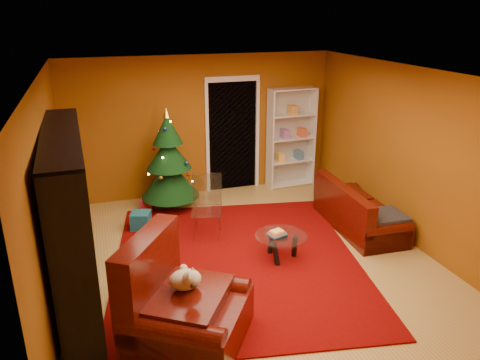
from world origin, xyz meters
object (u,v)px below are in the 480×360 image
object	(u,v)px
acrylic_chair	(207,211)
dog	(185,280)
gift_box_green	(170,199)
gift_box_teal	(141,221)
sofa	(360,206)
rug	(237,261)
armchair	(189,302)
coffee_table	(281,247)
christmas_tree	(169,161)
gift_box_red	(147,204)
white_bookshelf	(291,138)
media_unit	(72,220)

from	to	relation	value
acrylic_chair	dog	bearing A→B (deg)	-91.44
acrylic_chair	gift_box_green	bearing A→B (deg)	121.51
gift_box_teal	sofa	size ratio (longest dim) A/B	0.16
rug	armchair	bearing A→B (deg)	-124.15
gift_box_green	sofa	distance (m)	3.34
gift_box_teal	coffee_table	distance (m)	2.37
dog	coffee_table	world-z (taller)	dog
sofa	gift_box_teal	bearing A→B (deg)	75.76
christmas_tree	gift_box_green	distance (m)	0.77
sofa	coffee_table	xyz separation A→B (m)	(-1.60, -0.55, -0.19)
rug	coffee_table	bearing A→B (deg)	-10.37
rug	gift_box_green	bearing A→B (deg)	103.64
gift_box_green	gift_box_red	distance (m)	0.42
white_bookshelf	acrylic_chair	bearing A→B (deg)	-143.94
gift_box_green	coffee_table	size ratio (longest dim) A/B	0.32
christmas_tree	dog	xyz separation A→B (m)	(-0.45, -3.57, -0.16)
gift_box_red	dog	xyz separation A→B (m)	(-0.02, -3.58, 0.61)
gift_box_teal	acrylic_chair	xyz separation A→B (m)	(0.95, -0.59, 0.30)
christmas_tree	coffee_table	bearing A→B (deg)	-63.41
gift_box_red	gift_box_teal	bearing A→B (deg)	-104.15
christmas_tree	armchair	size ratio (longest dim) A/B	1.47
gift_box_teal	coffee_table	world-z (taller)	coffee_table
armchair	dog	size ratio (longest dim) A/B	3.08
media_unit	armchair	xyz separation A→B (m)	(1.11, -1.20, -0.56)
armchair	coffee_table	bearing A→B (deg)	-16.71
gift_box_green	white_bookshelf	world-z (taller)	white_bookshelf
armchair	dog	world-z (taller)	armchair
gift_box_green	acrylic_chair	xyz separation A→B (m)	(0.35, -1.42, 0.33)
white_bookshelf	gift_box_teal	bearing A→B (deg)	-162.51
coffee_table	acrylic_chair	xyz separation A→B (m)	(-0.82, 0.99, 0.25)
gift_box_teal	sofa	bearing A→B (deg)	-16.83
gift_box_red	coffee_table	size ratio (longest dim) A/B	0.29
gift_box_green	white_bookshelf	xyz separation A→B (m)	(2.50, 0.33, 0.85)
gift_box_green	sofa	bearing A→B (deg)	-33.78
acrylic_chair	sofa	bearing A→B (deg)	7.60
coffee_table	gift_box_teal	bearing A→B (deg)	138.44
armchair	dog	distance (m)	0.25
acrylic_chair	rug	bearing A→B (deg)	-58.82
gift_box_teal	coffee_table	size ratio (longest dim) A/B	0.40
gift_box_green	white_bookshelf	distance (m)	2.66
sofa	armchair	bearing A→B (deg)	123.11
media_unit	sofa	size ratio (longest dim) A/B	1.53
armchair	acrylic_chair	bearing A→B (deg)	15.12
white_bookshelf	acrylic_chair	world-z (taller)	white_bookshelf
media_unit	christmas_tree	size ratio (longest dim) A/B	1.50
gift_box_teal	gift_box_green	distance (m)	1.03
gift_box_green	gift_box_red	xyz separation A→B (m)	(-0.42, -0.08, -0.01)
gift_box_green	coffee_table	distance (m)	2.67
christmas_tree	acrylic_chair	distance (m)	1.43
rug	christmas_tree	size ratio (longest dim) A/B	2.16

